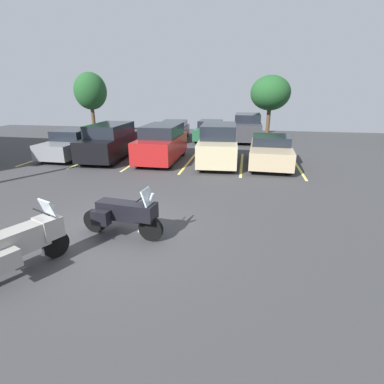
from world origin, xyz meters
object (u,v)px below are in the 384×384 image
Objects in this scene: car_far_green at (210,130)px; car_black at (109,142)px; motorcycle_second at (22,243)px; car_grey at (73,144)px; car_far_maroon at (174,130)px; car_far_charcoal at (247,128)px; car_tan at (270,151)px; motorcycle_touring at (124,214)px; car_champagne at (218,144)px; car_red at (162,143)px.

car_black is at bearing -121.15° from car_far_green.
car_grey is at bearing 116.18° from motorcycle_second.
car_far_green is at bearing 2.23° from car_far_maroon.
car_black is (-2.87, 10.34, 0.28)m from motorcycle_second.
car_black is at bearing -133.72° from car_far_charcoal.
car_tan is at bearing 61.78° from motorcycle_second.
car_far_maroon is 1.01× the size of car_far_green.
motorcycle_touring is 9.55m from car_black.
car_tan is 9.91m from car_far_maroon.
car_champagne is 8.37m from car_far_maroon.
motorcycle_second is at bearing -128.30° from motorcycle_touring.
car_red is 7.40m from car_far_maroon.
car_grey is 12.16m from car_far_charcoal.
car_black reaches higher than car_far_maroon.
car_grey is 0.96× the size of car_far_green.
car_far_charcoal reaches higher than motorcycle_touring.
motorcycle_second is 10.74m from car_black.
car_champagne is at bearing -100.72° from car_far_charcoal.
car_far_charcoal is (5.50, 0.20, 0.28)m from car_far_maroon.
car_tan reaches higher than car_far_maroon.
car_far_charcoal reaches higher than car_red.
car_grey is at bearing 179.62° from car_tan.
motorcycle_second is at bearing -106.02° from car_champagne.
motorcycle_touring is 0.47× the size of car_champagne.
car_far_charcoal reaches higher than car_far_green.
car_red is 0.94× the size of car_far_maroon.
car_black is 2.89m from car_red.
car_tan reaches higher than car_far_green.
car_grey is at bearing 179.07° from car_red.
car_far_charcoal reaches higher than motorcycle_second.
motorcycle_second is 11.89m from car_tan.
car_black is at bearing 105.53° from motorcycle_second.
car_black reaches higher than car_far_green.
motorcycle_touring is 9.59m from car_tan.
car_far_green is (1.68, 17.88, 0.03)m from motorcycle_second.
car_far_charcoal is (9.61, 7.44, 0.24)m from car_grey.
car_black is at bearing -178.78° from car_champagne.
car_far_green is (6.87, 7.34, -0.03)m from car_grey.
motorcycle_touring is 2.34m from motorcycle_second.
car_far_maroon is at bearing -177.77° from car_far_green.
car_champagne is at bearing 0.18° from car_red.
motorcycle_touring is at bearing -100.45° from car_far_charcoal.
car_red is at bearing -102.67° from car_far_green.
motorcycle_second is at bearing -90.07° from car_red.
motorcycle_second is 0.46× the size of car_grey.
car_far_maroon is at bearing 98.44° from car_red.
car_grey is 10.80m from car_tan.
car_far_maroon is 2.76m from car_far_green.
car_far_charcoal is at bearing 79.55° from motorcycle_touring.
car_far_charcoal is at bearing 2.02° from car_far_green.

